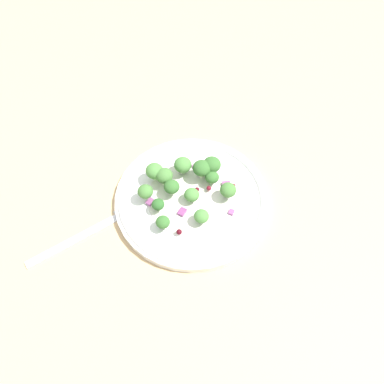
# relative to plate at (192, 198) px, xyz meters

# --- Properties ---
(ground_plane) EXTENTS (1.80, 1.80, 0.02)m
(ground_plane) POSITION_rel_plate_xyz_m (-0.03, 0.02, -0.02)
(ground_plane) COLOR tan
(plate) EXTENTS (0.25, 0.25, 0.02)m
(plate) POSITION_rel_plate_xyz_m (0.00, 0.00, 0.00)
(plate) COLOR white
(plate) RESTS_ON ground_plane
(dressing_pool) EXTENTS (0.14, 0.14, 0.00)m
(dressing_pool) POSITION_rel_plate_xyz_m (-0.00, 0.00, 0.00)
(dressing_pool) COLOR white
(dressing_pool) RESTS_ON plate
(broccoli_floret_0) EXTENTS (0.02, 0.02, 0.02)m
(broccoli_floret_0) POSITION_rel_plate_xyz_m (0.06, 0.00, 0.02)
(broccoli_floret_0) COLOR #ADD18E
(broccoli_floret_0) RESTS_ON plate
(broccoli_floret_1) EXTENTS (0.03, 0.03, 0.03)m
(broccoli_floret_1) POSITION_rel_plate_xyz_m (0.04, -0.06, 0.03)
(broccoli_floret_1) COLOR #ADD18E
(broccoli_floret_1) RESTS_ON plate
(broccoli_floret_2) EXTENTS (0.03, 0.03, 0.03)m
(broccoli_floret_2) POSITION_rel_plate_xyz_m (0.03, -0.04, 0.03)
(broccoli_floret_2) COLOR #ADD18E
(broccoli_floret_2) RESTS_ON plate
(broccoli_floret_3) EXTENTS (0.02, 0.02, 0.02)m
(broccoli_floret_3) POSITION_rel_plate_xyz_m (0.00, 0.01, 0.02)
(broccoli_floret_3) COLOR #9EC684
(broccoli_floret_3) RESTS_ON plate
(broccoli_floret_4) EXTENTS (0.03, 0.03, 0.03)m
(broccoli_floret_4) POSITION_rel_plate_xyz_m (-0.03, -0.03, 0.03)
(broccoli_floret_4) COLOR #ADD18E
(broccoli_floret_4) RESTS_ON plate
(broccoli_floret_5) EXTENTS (0.02, 0.02, 0.03)m
(broccoli_floret_5) POSITION_rel_plate_xyz_m (0.03, -0.02, 0.02)
(broccoli_floret_5) COLOR #9EC684
(broccoli_floret_5) RESTS_ON plate
(broccoli_floret_6) EXTENTS (0.03, 0.03, 0.03)m
(broccoli_floret_6) POSITION_rel_plate_xyz_m (-0.05, 0.02, 0.02)
(broccoli_floret_6) COLOR #8EB77A
(broccoli_floret_6) RESTS_ON plate
(broccoli_floret_7) EXTENTS (0.02, 0.02, 0.03)m
(broccoli_floret_7) POSITION_rel_plate_xyz_m (0.07, -0.02, 0.02)
(broccoli_floret_7) COLOR #ADD18E
(broccoli_floret_7) RESTS_ON plate
(broccoli_floret_8) EXTENTS (0.02, 0.02, 0.02)m
(broccoli_floret_8) POSITION_rel_plate_xyz_m (0.00, 0.05, 0.02)
(broccoli_floret_8) COLOR #8EB77A
(broccoli_floret_8) RESTS_ON plate
(broccoli_floret_9) EXTENTS (0.03, 0.03, 0.03)m
(broccoli_floret_9) POSITION_rel_plate_xyz_m (-0.05, -0.03, 0.03)
(broccoli_floret_9) COLOR #9EC684
(broccoli_floret_9) RESTS_ON plate
(broccoli_floret_10) EXTENTS (0.02, 0.02, 0.02)m
(broccoli_floret_10) POSITION_rel_plate_xyz_m (-0.04, -0.01, 0.02)
(broccoli_floret_10) COLOR #8EB77A
(broccoli_floret_10) RESTS_ON plate
(broccoli_floret_11) EXTENTS (0.02, 0.02, 0.02)m
(broccoli_floret_11) POSITION_rel_plate_xyz_m (0.06, 0.03, 0.02)
(broccoli_floret_11) COLOR #9EC684
(broccoli_floret_11) RESTS_ON plate
(broccoli_floret_12) EXTENTS (0.03, 0.03, 0.03)m
(broccoli_floret_12) POSITION_rel_plate_xyz_m (-0.00, -0.05, 0.02)
(broccoli_floret_12) COLOR #8EB77A
(broccoli_floret_12) RESTS_ON plate
(cranberry_0) EXTENTS (0.01, 0.01, 0.01)m
(cranberry_0) POSITION_rel_plate_xyz_m (-0.07, 0.01, 0.01)
(cranberry_0) COLOR maroon
(cranberry_0) RESTS_ON plate
(cranberry_1) EXTENTS (0.01, 0.01, 0.01)m
(cranberry_1) POSITION_rel_plate_xyz_m (-0.01, -0.01, 0.01)
(cranberry_1) COLOR #4C0A14
(cranberry_1) RESTS_ON plate
(cranberry_2) EXTENTS (0.01, 0.01, 0.01)m
(cranberry_2) POSITION_rel_plate_xyz_m (-0.03, 0.00, 0.01)
(cranberry_2) COLOR maroon
(cranberry_2) RESTS_ON plate
(cranberry_3) EXTENTS (0.01, 0.01, 0.01)m
(cranberry_3) POSITION_rel_plate_xyz_m (0.04, 0.05, 0.01)
(cranberry_3) COLOR #4C0A14
(cranberry_3) RESTS_ON plate
(onion_bit_0) EXTENTS (0.02, 0.01, 0.00)m
(onion_bit_0) POSITION_rel_plate_xyz_m (-0.06, 0.00, 0.01)
(onion_bit_0) COLOR #934C84
(onion_bit_0) RESTS_ON plate
(onion_bit_1) EXTENTS (0.01, 0.01, 0.00)m
(onion_bit_1) POSITION_rel_plate_xyz_m (-0.03, -0.05, 0.01)
(onion_bit_1) COLOR #A35B93
(onion_bit_1) RESTS_ON plate
(onion_bit_2) EXTENTS (0.01, 0.01, 0.00)m
(onion_bit_2) POSITION_rel_plate_xyz_m (-0.05, 0.05, 0.01)
(onion_bit_2) COLOR #934C84
(onion_bit_2) RESTS_ON plate
(onion_bit_3) EXTENTS (0.02, 0.02, 0.00)m
(onion_bit_3) POSITION_rel_plate_xyz_m (0.07, -0.01, 0.01)
(onion_bit_3) COLOR #934C84
(onion_bit_3) RESTS_ON plate
(onion_bit_4) EXTENTS (0.02, 0.02, 0.00)m
(onion_bit_4) POSITION_rel_plate_xyz_m (0.03, -0.06, 0.01)
(onion_bit_4) COLOR #A35B93
(onion_bit_4) RESTS_ON plate
(onion_bit_5) EXTENTS (0.02, 0.02, 0.00)m
(onion_bit_5) POSITION_rel_plate_xyz_m (0.03, 0.02, 0.01)
(onion_bit_5) COLOR #843D75
(onion_bit_5) RESTS_ON plate
(fork) EXTENTS (0.19, 0.05, 0.01)m
(fork) POSITION_rel_plate_xyz_m (0.17, -0.01, -0.01)
(fork) COLOR silver
(fork) RESTS_ON ground_plane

